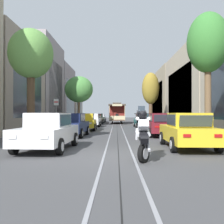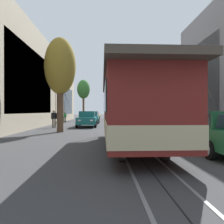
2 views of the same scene
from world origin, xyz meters
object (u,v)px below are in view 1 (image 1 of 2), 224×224
Objects in this scene: street_tree_kerb_right_second at (151,89)px; parked_car_silver_far_left at (101,118)px; parked_car_white_near_left at (48,131)px; street_tree_kerb_right_near at (208,44)px; street_tree_kerb_left_near at (31,56)px; street_tree_kerb_left_second at (79,90)px; pedestrian_on_left_pavement at (168,119)px; parked_car_maroon_second_right at (161,125)px; parked_car_teal_fourth_right at (143,120)px; parked_car_yellow_mid_left at (86,122)px; cable_car_trolley at (117,113)px; parked_car_grey_fifth_left at (95,119)px; pedestrian_on_right_pavement at (197,122)px; parked_car_teal_mid_right at (149,122)px; parked_car_green_sixth_left at (98,118)px; motorcycle_with_rider at (143,132)px; parked_car_yellow_near_right at (187,130)px; street_sign_post at (56,112)px; parked_car_navy_second_left at (72,125)px.

parked_car_silver_far_left is at bearing 119.09° from street_tree_kerb_right_second.
parked_car_white_near_left is 9.56m from street_tree_kerb_right_near.
street_tree_kerb_left_second is (-0.01, 18.20, -0.16)m from street_tree_kerb_left_near.
parked_car_maroon_second_right is at bearing -103.85° from pedestrian_on_left_pavement.
street_tree_kerb_left_second is at bearing 90.05° from street_tree_kerb_left_near.
street_tree_kerb_right_near is (1.89, -15.05, 4.52)m from parked_car_teal_fourth_right.
street_tree_kerb_left_near is 0.99× the size of street_tree_kerb_left_second.
cable_car_trolley is at bearing 80.63° from parked_car_yellow_mid_left.
parked_car_grey_fifth_left is at bearing 85.13° from street_tree_kerb_left_near.
street_tree_kerb_left_second is at bearing 136.49° from pedestrian_on_right_pavement.
parked_car_teal_mid_right is 10.49m from street_tree_kerb_right_near.
parked_car_teal_mid_right is (5.87, -0.36, 0.00)m from parked_car_yellow_mid_left.
street_tree_kerb_right_second is (1.59, 5.29, 4.08)m from parked_car_teal_fourth_right.
street_tree_kerb_left_second is 16.53m from pedestrian_on_right_pavement.
parked_car_maroon_second_right is 17.32m from street_tree_kerb_left_second.
parked_car_green_sixth_left is at bearing 90.27° from parked_car_grey_fifth_left.
parked_car_grey_fifth_left is 8.87m from street_tree_kerb_right_second.
motorcycle_with_rider is (5.72, -5.77, -3.90)m from street_tree_kerb_left_near.
parked_car_yellow_near_right is 2.60× the size of pedestrian_on_left_pavement.
parked_car_white_near_left is at bearing -132.84° from pedestrian_on_right_pavement.
street_tree_kerb_left_second is 24.93m from motorcycle_with_rider.
parked_car_yellow_mid_left is at bearing -99.37° from cable_car_trolley.
street_tree_kerb_right_near is at bearing -77.98° from parked_car_teal_mid_right.
parked_car_white_near_left is 22.00m from street_tree_kerb_left_second.
street_tree_kerb_left_near reaches higher than parked_car_grey_fifth_left.
street_sign_post is at bearing 174.63° from parked_car_maroon_second_right.
parked_car_silver_far_left is at bearing 86.85° from street_tree_kerb_left_near.
parked_car_maroon_second_right is 2.84× the size of pedestrian_on_right_pavement.
parked_car_yellow_mid_left is 8.35m from parked_car_maroon_second_right.
parked_car_teal_mid_right is at bearing 32.83° from street_sign_post.
street_tree_kerb_right_second is at bearing 71.87° from parked_car_white_near_left.
parked_car_white_near_left is 21.10m from pedestrian_on_left_pavement.
street_tree_kerb_left_second is (-1.93, 21.57, 3.89)m from parked_car_white_near_left.
motorcycle_with_rider reaches higher than parked_car_grey_fifth_left.
parked_car_navy_second_left is at bearing 114.26° from motorcycle_with_rider.
street_tree_kerb_left_second is (-7.94, 3.62, 3.89)m from parked_car_teal_fourth_right.
cable_car_trolley is (3.09, 5.44, 0.86)m from parked_car_grey_fifth_left.
cable_car_trolley is 12.91m from pedestrian_on_left_pavement.
pedestrian_on_left_pavement is (3.08, 1.09, 0.16)m from parked_car_teal_fourth_right.
parked_car_green_sixth_left is at bearing 96.65° from motorcycle_with_rider.
pedestrian_on_left_pavement reaches higher than parked_car_white_near_left.
parked_car_white_near_left is 6.30m from parked_car_navy_second_left.
parked_car_teal_mid_right is at bearing -80.92° from cable_car_trolley.
parked_car_white_near_left and parked_car_silver_far_left have the same top height.
motorcycle_with_rider reaches higher than parked_car_white_near_left.
parked_car_green_sixth_left and parked_car_teal_mid_right have the same top height.
parked_car_maroon_second_right is 5.30m from pedestrian_on_right_pavement.
motorcycle_with_rider reaches higher than parked_car_silver_far_left.
parked_car_maroon_second_right is 9.37m from motorcycle_with_rider.
street_tree_kerb_right_second is at bearing 81.57° from motorcycle_with_rider.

